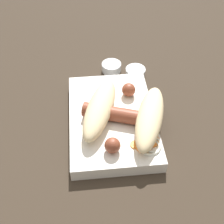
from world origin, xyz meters
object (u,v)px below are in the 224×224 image
at_px(food_tray, 112,120).
at_px(condiment_cup_far, 111,68).
at_px(bread_roll, 125,114).
at_px(sausage, 121,115).
at_px(condiment_cup_near, 135,73).

distance_m(food_tray, condiment_cup_far, 0.19).
bearing_deg(bread_roll, food_tray, -129.64).
bearing_deg(food_tray, bread_roll, 50.36).
bearing_deg(sausage, condiment_cup_far, 179.89).
bearing_deg(bread_roll, sausage, -114.96).
xyz_separation_m(food_tray, condiment_cup_far, (-0.19, 0.02, -0.00)).
height_order(food_tray, sausage, sausage).
bearing_deg(bread_roll, condiment_cup_near, 163.73).
xyz_separation_m(food_tray, bread_roll, (0.02, 0.02, 0.04)).
bearing_deg(condiment_cup_far, food_tray, -5.38).
distance_m(bread_roll, condiment_cup_far, 0.22).
height_order(bread_roll, condiment_cup_near, bread_roll).
distance_m(condiment_cup_near, condiment_cup_far, 0.07).
distance_m(food_tray, bread_roll, 0.05).
height_order(bread_roll, condiment_cup_far, bread_roll).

